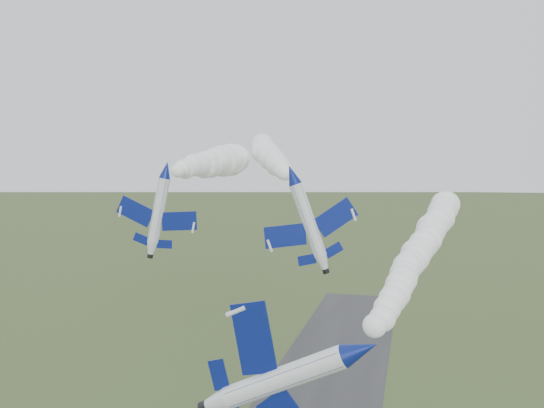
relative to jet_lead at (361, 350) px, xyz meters
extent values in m
cylinder|color=white|center=(-0.04, 0.12, -0.02)|extent=(2.94, 9.14, 2.13)
cone|color=navy|center=(-0.55, -5.53, -0.02)|extent=(2.34, 2.54, 2.13)
cone|color=white|center=(0.46, 5.55, -0.02)|extent=(2.30, 2.11, 2.13)
cylinder|color=black|center=(0.56, 6.61, -0.02)|extent=(1.13, 0.74, 1.08)
ellipsoid|color=black|center=(0.30, -2.23, 0.23)|extent=(1.69, 3.20, 1.42)
cube|color=navy|center=(-1.45, 1.10, 2.82)|extent=(2.43, 2.76, 4.52)
cube|color=navy|center=(1.24, 0.86, -3.00)|extent=(2.43, 2.76, 4.52)
cube|color=navy|center=(-0.35, 4.66, 1.53)|extent=(1.10, 1.26, 1.98)
cube|color=navy|center=(1.09, 4.52, -1.57)|extent=(1.10, 1.26, 1.98)
cube|color=navy|center=(1.60, 4.22, 0.56)|extent=(2.33, 1.90, 1.11)
cylinder|color=white|center=(-25.66, 28.89, 11.29)|extent=(2.37, 7.89, 1.64)
cone|color=navy|center=(-25.19, 24.01, 11.29)|extent=(1.82, 2.18, 1.64)
cone|color=white|center=(-26.11, 33.58, 11.29)|extent=(1.79, 1.81, 1.64)
cylinder|color=black|center=(-26.20, 34.50, 11.29)|extent=(0.88, 0.63, 0.83)
ellipsoid|color=black|center=(-25.36, 26.91, 11.80)|extent=(1.34, 2.75, 1.09)
cube|color=navy|center=(-28.46, 29.36, 11.70)|extent=(4.39, 2.61, 0.97)
cube|color=navy|center=(-23.05, 29.88, 10.60)|extent=(4.39, 2.61, 0.97)
cube|color=navy|center=(-27.47, 32.62, 11.58)|extent=(1.92, 1.19, 0.46)
cube|color=navy|center=(-24.59, 32.89, 10.99)|extent=(1.92, 1.19, 0.46)
cube|color=navy|center=(-25.77, 32.56, 12.47)|extent=(0.65, 1.52, 2.02)
cylinder|color=white|center=(-10.37, 29.06, 10.77)|extent=(4.75, 8.82, 1.98)
cone|color=navy|center=(-8.54, 23.91, 10.77)|extent=(2.62, 2.80, 1.98)
cone|color=white|center=(-12.12, 34.02, 10.77)|extent=(2.48, 2.41, 1.98)
cylinder|color=black|center=(-12.46, 34.99, 10.77)|extent=(1.15, 0.92, 1.00)
ellipsoid|color=black|center=(-9.81, 26.90, 11.32)|extent=(2.23, 3.24, 1.32)
cube|color=navy|center=(-13.34, 28.88, 9.59)|extent=(5.08, 3.84, 1.73)
cube|color=navy|center=(-7.84, 30.83, 11.67)|extent=(5.08, 3.84, 1.73)
cube|color=navy|center=(-13.28, 32.63, 10.22)|extent=(2.24, 1.73, 0.79)
cube|color=navy|center=(-10.35, 33.66, 11.33)|extent=(2.24, 1.73, 0.79)
cube|color=navy|center=(-12.15, 32.76, 12.04)|extent=(1.38, 1.85, 2.18)
camera|label=1|loc=(3.20, -38.44, 11.89)|focal=40.00mm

